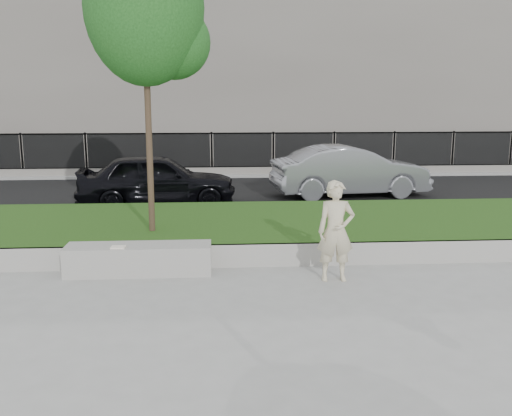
{
  "coord_description": "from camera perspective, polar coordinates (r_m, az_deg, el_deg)",
  "views": [
    {
      "loc": [
        -0.39,
        -8.32,
        2.88
      ],
      "look_at": [
        0.25,
        1.2,
        0.99
      ],
      "focal_mm": 40.0,
      "sensor_mm": 36.0,
      "label": 1
    }
  ],
  "objects": [
    {
      "name": "ground",
      "position": [
        8.81,
        -1.1,
        -7.9
      ],
      "size": [
        90.0,
        90.0,
        0.0
      ],
      "primitive_type": "plane",
      "color": "gray",
      "rests_on": "ground"
    },
    {
      "name": "far_pavement",
      "position": [
        21.51,
        -2.79,
        3.63
      ],
      "size": [
        34.0,
        3.0,
        0.12
      ],
      "primitive_type": "cube",
      "color": "gray",
      "rests_on": "ground"
    },
    {
      "name": "building_facade",
      "position": [
        28.4,
        -3.17,
        15.45
      ],
      "size": [
        34.0,
        10.0,
        10.0
      ],
      "primitive_type": "cube",
      "color": "slate",
      "rests_on": "ground"
    },
    {
      "name": "car_dark",
      "position": [
        15.06,
        -9.88,
        2.82
      ],
      "size": [
        4.18,
        1.98,
        1.38
      ],
      "primitive_type": "imported",
      "rotation": [
        0.0,
        0.0,
        1.66
      ],
      "color": "black",
      "rests_on": "street"
    },
    {
      "name": "book",
      "position": [
        9.4,
        -13.63,
        -3.83
      ],
      "size": [
        0.23,
        0.18,
        0.03
      ],
      "primitive_type": "cube",
      "rotation": [
        0.0,
        0.0,
        -0.06
      ],
      "color": "white",
      "rests_on": "stone_bench"
    },
    {
      "name": "grass_bank",
      "position": [
        11.64,
        -1.82,
        -2.14
      ],
      "size": [
        34.0,
        4.0,
        0.4
      ],
      "primitive_type": "cube",
      "color": "#13360D",
      "rests_on": "ground"
    },
    {
      "name": "iron_fence",
      "position": [
        20.45,
        -2.74,
        4.61
      ],
      "size": [
        32.0,
        0.3,
        1.5
      ],
      "color": "slate",
      "rests_on": "far_pavement"
    },
    {
      "name": "car_silver",
      "position": [
        16.48,
        9.37,
        3.66
      ],
      "size": [
        4.56,
        2.08,
        1.45
      ],
      "primitive_type": "imported",
      "rotation": [
        0.0,
        0.0,
        1.7
      ],
      "color": "gray",
      "rests_on": "street"
    },
    {
      "name": "man",
      "position": [
        9.0,
        7.98,
        -2.31
      ],
      "size": [
        0.59,
        0.4,
        1.59
      ],
      "primitive_type": "imported",
      "rotation": [
        0.0,
        0.0,
        -0.03
      ],
      "color": "beige",
      "rests_on": "ground"
    },
    {
      "name": "grass_kerb",
      "position": [
        9.74,
        -1.4,
        -4.79
      ],
      "size": [
        34.0,
        0.08,
        0.4
      ],
      "primitive_type": "cube",
      "color": "gray",
      "rests_on": "ground"
    },
    {
      "name": "young_tree",
      "position": [
        10.67,
        -10.63,
        18.57
      ],
      "size": [
        2.18,
        2.09,
        5.34
      ],
      "color": "#38281C",
      "rests_on": "grass_bank"
    },
    {
      "name": "stone_bench",
      "position": [
        9.58,
        -11.63,
        -5.03
      ],
      "size": [
        2.36,
        0.59,
        0.48
      ],
      "primitive_type": "cube",
      "color": "gray",
      "rests_on": "ground"
    },
    {
      "name": "street",
      "position": [
        17.06,
        -2.49,
        1.52
      ],
      "size": [
        34.0,
        7.0,
        0.04
      ],
      "primitive_type": "cube",
      "color": "black",
      "rests_on": "ground"
    }
  ]
}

